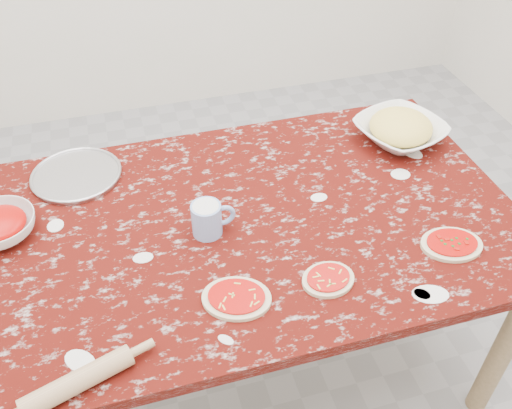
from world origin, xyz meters
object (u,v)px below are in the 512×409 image
at_px(flour_mug, 208,219).
at_px(cheese_bowl, 400,132).
at_px(sauce_bowl, 0,227).
at_px(worktable, 256,236).
at_px(rolling_pin, 78,382).
at_px(pizza_tray, 77,175).

bearing_deg(flour_mug, cheese_bowl, 19.91).
bearing_deg(sauce_bowl, worktable, -9.94).
bearing_deg(rolling_pin, flour_mug, 46.77).
xyz_separation_m(sauce_bowl, cheese_bowl, (1.35, 0.12, 0.00)).
bearing_deg(pizza_tray, cheese_bowl, -5.21).
distance_m(sauce_bowl, flour_mug, 0.61).
distance_m(pizza_tray, sauce_bowl, 0.32).
relative_size(pizza_tray, sauce_bowl, 1.37).
relative_size(sauce_bowl, cheese_bowl, 0.71).
distance_m(sauce_bowl, cheese_bowl, 1.35).
bearing_deg(rolling_pin, cheese_bowl, 30.97).
bearing_deg(rolling_pin, worktable, 39.02).
xyz_separation_m(cheese_bowl, flour_mug, (-0.76, -0.28, 0.02)).
relative_size(pizza_tray, rolling_pin, 1.13).
distance_m(cheese_bowl, rolling_pin, 1.34).
relative_size(cheese_bowl, flour_mug, 2.25).
height_order(worktable, cheese_bowl, cheese_bowl).
height_order(worktable, pizza_tray, pizza_tray).
bearing_deg(cheese_bowl, pizza_tray, 174.79).
distance_m(pizza_tray, rolling_pin, 0.79).
xyz_separation_m(pizza_tray, rolling_pin, (-0.02, -0.79, 0.02)).
relative_size(worktable, rolling_pin, 6.26).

